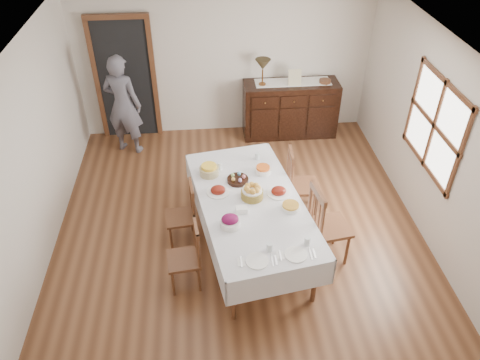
{
  "coord_description": "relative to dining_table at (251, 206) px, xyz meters",
  "views": [
    {
      "loc": [
        -0.42,
        -4.57,
        4.48
      ],
      "look_at": [
        0.0,
        0.1,
        0.95
      ],
      "focal_mm": 35.0,
      "sensor_mm": 36.0,
      "label": 1
    }
  ],
  "objects": [
    {
      "name": "ground",
      "position": [
        -0.11,
        0.16,
        -0.73
      ],
      "size": [
        6.0,
        6.0,
        0.0
      ],
      "primitive_type": "plane",
      "color": "brown"
    },
    {
      "name": "room_shell",
      "position": [
        -0.25,
        0.59,
        0.91
      ],
      "size": [
        5.02,
        6.02,
        2.65
      ],
      "color": "silver",
      "rests_on": "ground"
    },
    {
      "name": "dining_table",
      "position": [
        0.0,
        0.0,
        0.0
      ],
      "size": [
        1.61,
        2.57,
        0.83
      ],
      "rotation": [
        0.0,
        0.0,
        0.17
      ],
      "color": "silver",
      "rests_on": "ground"
    },
    {
      "name": "chair_left_near",
      "position": [
        -0.8,
        -0.52,
        -0.26
      ],
      "size": [
        0.42,
        0.42,
        0.92
      ],
      "rotation": [
        0.0,
        0.0,
        -1.46
      ],
      "color": "brown",
      "rests_on": "ground"
    },
    {
      "name": "chair_left_far",
      "position": [
        -0.84,
        0.24,
        -0.27
      ],
      "size": [
        0.42,
        0.42,
        0.92
      ],
      "rotation": [
        0.0,
        0.0,
        -1.46
      ],
      "color": "brown",
      "rests_on": "ground"
    },
    {
      "name": "chair_right_near",
      "position": [
        0.91,
        -0.23,
        -0.16
      ],
      "size": [
        0.53,
        0.53,
        1.12
      ],
      "rotation": [
        0.0,
        0.0,
        1.73
      ],
      "color": "brown",
      "rests_on": "ground"
    },
    {
      "name": "chair_right_far",
      "position": [
        0.76,
        0.69,
        -0.2
      ],
      "size": [
        0.46,
        0.46,
        1.06
      ],
      "rotation": [
        0.0,
        0.0,
        1.51
      ],
      "color": "brown",
      "rests_on": "ground"
    },
    {
      "name": "sideboard",
      "position": [
        1.02,
        2.88,
        -0.23
      ],
      "size": [
        1.65,
        0.59,
        0.99
      ],
      "color": "black",
      "rests_on": "ground"
    },
    {
      "name": "person",
      "position": [
        -1.83,
        2.59,
        0.19
      ],
      "size": [
        0.66,
        0.54,
        1.84
      ],
      "primitive_type": "imported",
      "rotation": [
        0.0,
        0.0,
        2.8
      ],
      "color": "#5B5A66",
      "rests_on": "ground"
    },
    {
      "name": "bread_basket",
      "position": [
        0.02,
        0.06,
        0.18
      ],
      "size": [
        0.28,
        0.28,
        0.18
      ],
      "color": "olive",
      "rests_on": "dining_table"
    },
    {
      "name": "egg_basket",
      "position": [
        -0.12,
        0.41,
        0.13
      ],
      "size": [
        0.28,
        0.28,
        0.1
      ],
      "color": "black",
      "rests_on": "dining_table"
    },
    {
      "name": "ham_platter_a",
      "position": [
        -0.39,
        0.2,
        0.12
      ],
      "size": [
        0.29,
        0.29,
        0.11
      ],
      "color": "white",
      "rests_on": "dining_table"
    },
    {
      "name": "ham_platter_b",
      "position": [
        0.36,
        0.11,
        0.12
      ],
      "size": [
        0.3,
        0.3,
        0.11
      ],
      "color": "white",
      "rests_on": "dining_table"
    },
    {
      "name": "beet_bowl",
      "position": [
        -0.28,
        -0.43,
        0.16
      ],
      "size": [
        0.24,
        0.24,
        0.16
      ],
      "color": "white",
      "rests_on": "dining_table"
    },
    {
      "name": "carrot_bowl",
      "position": [
        0.23,
        0.57,
        0.14
      ],
      "size": [
        0.22,
        0.22,
        0.09
      ],
      "color": "white",
      "rests_on": "dining_table"
    },
    {
      "name": "pineapple_bowl",
      "position": [
        -0.49,
        0.59,
        0.16
      ],
      "size": [
        0.25,
        0.25,
        0.15
      ],
      "color": "tan",
      "rests_on": "dining_table"
    },
    {
      "name": "casserole_dish",
      "position": [
        0.46,
        -0.2,
        0.13
      ],
      "size": [
        0.22,
        0.22,
        0.07
      ],
      "color": "white",
      "rests_on": "dining_table"
    },
    {
      "name": "butter_dish",
      "position": [
        -0.13,
        -0.2,
        0.13
      ],
      "size": [
        0.15,
        0.11,
        0.07
      ],
      "color": "white",
      "rests_on": "dining_table"
    },
    {
      "name": "setting_left",
      "position": [
        0.01,
        -0.96,
        0.12
      ],
      "size": [
        0.44,
        0.31,
        0.1
      ],
      "color": "white",
      "rests_on": "dining_table"
    },
    {
      "name": "setting_right",
      "position": [
        0.43,
        -0.9,
        0.12
      ],
      "size": [
        0.44,
        0.31,
        0.1
      ],
      "color": "white",
      "rests_on": "dining_table"
    },
    {
      "name": "glass_far_a",
      "position": [
        -0.34,
        0.7,
        0.15
      ],
      "size": [
        0.06,
        0.06,
        0.1
      ],
      "color": "white",
      "rests_on": "dining_table"
    },
    {
      "name": "glass_far_b",
      "position": [
        0.19,
        0.89,
        0.15
      ],
      "size": [
        0.07,
        0.07,
        0.1
      ],
      "color": "white",
      "rests_on": "dining_table"
    },
    {
      "name": "runner",
      "position": [
        1.04,
        2.92,
        0.26
      ],
      "size": [
        1.3,
        0.35,
        0.01
      ],
      "color": "white",
      "rests_on": "sideboard"
    },
    {
      "name": "table_lamp",
      "position": [
        0.5,
        2.86,
        0.61
      ],
      "size": [
        0.26,
        0.26,
        0.46
      ],
      "color": "brown",
      "rests_on": "sideboard"
    },
    {
      "name": "picture_frame",
      "position": [
        1.05,
        2.81,
        0.4
      ],
      "size": [
        0.22,
        0.08,
        0.28
      ],
      "color": "#C4BC94",
      "rests_on": "sideboard"
    },
    {
      "name": "deco_bowl",
      "position": [
        1.59,
        2.85,
        0.29
      ],
      "size": [
        0.2,
        0.2,
        0.06
      ],
      "color": "brown",
      "rests_on": "sideboard"
    }
  ]
}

